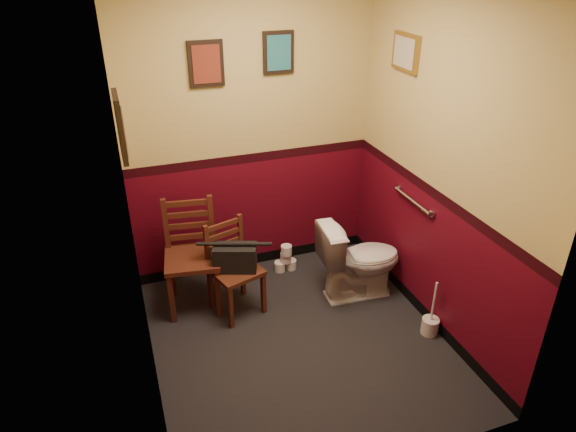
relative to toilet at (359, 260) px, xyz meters
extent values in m
cube|color=black|center=(-0.72, -0.42, -0.35)|extent=(2.20, 2.40, 0.00)
cube|color=#4B0715|center=(-0.72, 0.78, 1.00)|extent=(2.20, 0.00, 2.70)
cube|color=#4B0715|center=(-0.72, -1.62, 1.00)|extent=(2.20, 0.00, 2.70)
cube|color=#4B0715|center=(-1.82, -0.42, 1.00)|extent=(0.00, 2.40, 2.70)
cube|color=#4B0715|center=(0.38, -0.42, 1.00)|extent=(0.00, 2.40, 2.70)
cylinder|color=silver|center=(0.35, -0.17, 0.60)|extent=(0.03, 0.50, 0.03)
cylinder|color=silver|center=(0.37, -0.42, 0.60)|extent=(0.02, 0.06, 0.06)
cylinder|color=silver|center=(0.37, 0.08, 0.60)|extent=(0.02, 0.06, 0.06)
cube|color=black|center=(-1.07, 0.76, 1.60)|extent=(0.28, 0.03, 0.36)
cube|color=maroon|center=(-1.07, 0.75, 1.60)|extent=(0.22, 0.01, 0.30)
cube|color=black|center=(-0.47, 0.76, 1.65)|extent=(0.26, 0.03, 0.34)
cube|color=#246B74|center=(-0.47, 0.75, 1.65)|extent=(0.20, 0.01, 0.28)
cube|color=black|center=(-1.80, -0.32, 1.50)|extent=(0.03, 0.30, 0.38)
cube|color=#B3AB8D|center=(-1.79, -0.32, 1.50)|extent=(0.01, 0.24, 0.31)
cube|color=olive|center=(0.36, 0.18, 1.70)|extent=(0.03, 0.34, 0.28)
cube|color=#B3AB8D|center=(0.35, 0.18, 1.70)|extent=(0.01, 0.28, 0.22)
imported|color=white|center=(0.00, 0.00, 0.00)|extent=(0.75, 0.45, 0.71)
cylinder|color=silver|center=(0.31, -0.68, -0.29)|extent=(0.14, 0.14, 0.14)
cylinder|color=silver|center=(0.31, -0.68, -0.06)|extent=(0.02, 0.02, 0.39)
cube|color=#512518|center=(-1.39, 0.32, 0.12)|extent=(0.50, 0.50, 0.04)
cube|color=#512518|center=(-1.61, 0.17, -0.12)|extent=(0.05, 0.05, 0.47)
cube|color=#512518|center=(-1.55, 0.54, -0.12)|extent=(0.05, 0.05, 0.47)
cube|color=#512518|center=(-1.23, 0.11, -0.12)|extent=(0.05, 0.05, 0.47)
cube|color=#512518|center=(-1.18, 0.48, -0.12)|extent=(0.05, 0.05, 0.47)
cube|color=#512518|center=(-1.55, 0.55, 0.35)|extent=(0.05, 0.04, 0.47)
cube|color=#512518|center=(-1.18, 0.49, 0.35)|extent=(0.05, 0.04, 0.47)
cube|color=#512518|center=(-1.36, 0.52, 0.22)|extent=(0.36, 0.08, 0.05)
cube|color=#512518|center=(-1.36, 0.52, 0.33)|extent=(0.36, 0.08, 0.05)
cube|color=#512518|center=(-1.36, 0.52, 0.43)|extent=(0.36, 0.08, 0.05)
cube|color=#512518|center=(-1.36, 0.52, 0.54)|extent=(0.36, 0.08, 0.05)
cube|color=#512518|center=(-1.07, 0.13, 0.05)|extent=(0.47, 0.47, 0.04)
cube|color=#512518|center=(-1.17, -0.07, -0.15)|extent=(0.04, 0.04, 0.40)
cube|color=#512518|center=(-1.27, 0.24, -0.15)|extent=(0.04, 0.04, 0.40)
cube|color=#512518|center=(-0.87, 0.03, -0.15)|extent=(0.04, 0.04, 0.40)
cube|color=#512518|center=(-0.96, 0.34, -0.15)|extent=(0.04, 0.04, 0.40)
cube|color=#512518|center=(-1.27, 0.24, 0.25)|extent=(0.04, 0.04, 0.40)
cube|color=#512518|center=(-0.97, 0.34, 0.25)|extent=(0.04, 0.04, 0.40)
cube|color=#512518|center=(-1.12, 0.29, 0.14)|extent=(0.30, 0.11, 0.04)
cube|color=#512518|center=(-1.12, 0.29, 0.23)|extent=(0.30, 0.11, 0.04)
cube|color=#512518|center=(-1.12, 0.29, 0.32)|extent=(0.30, 0.11, 0.04)
cube|color=#512518|center=(-1.12, 0.29, 0.40)|extent=(0.30, 0.11, 0.04)
cube|color=black|center=(-1.07, 0.13, 0.17)|extent=(0.39, 0.28, 0.22)
cylinder|color=black|center=(-1.07, 0.13, 0.30)|extent=(0.30, 0.13, 0.03)
cylinder|color=silver|center=(-0.54, 0.58, -0.31)|extent=(0.10, 0.10, 0.09)
cylinder|color=silver|center=(-0.42, 0.58, -0.31)|extent=(0.10, 0.10, 0.09)
cylinder|color=silver|center=(-0.48, 0.57, -0.21)|extent=(0.10, 0.10, 0.09)
cylinder|color=silver|center=(-0.48, 0.55, -0.12)|extent=(0.10, 0.10, 0.09)
camera|label=1|loc=(-1.85, -3.33, 2.42)|focal=32.00mm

